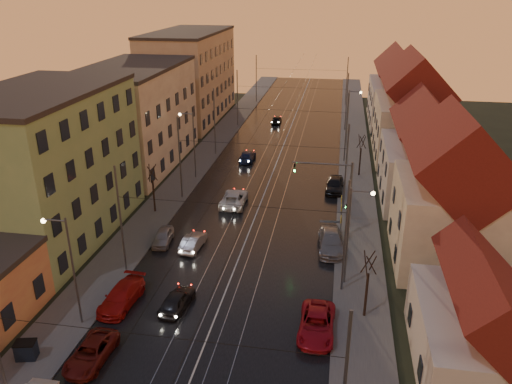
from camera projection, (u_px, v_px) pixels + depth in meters
The scene contains 46 objects.
ground at pixel (199, 359), 30.85m from camera, with size 160.00×160.00×0.00m, color black.
road at pixel (279, 156), 67.22m from camera, with size 16.00×120.00×0.04m, color black.
sidewalk_left at pixel (208, 151), 68.74m from camera, with size 4.00×120.00×0.15m, color #4C4C4C.
sidewalk_right at pixel (355, 159), 65.65m from camera, with size 4.00×120.00×0.15m, color #4C4C4C.
tram_rail_0 at pixel (263, 155), 67.55m from camera, with size 0.06×120.00×0.03m, color gray.
tram_rail_1 at pixel (274, 155), 67.32m from camera, with size 0.06×120.00×0.03m, color gray.
tram_rail_2 at pixel (285, 156), 67.09m from camera, with size 0.06×120.00×0.03m, color gray.
tram_rail_3 at pixel (296, 156), 66.87m from camera, with size 0.06×120.00×0.03m, color gray.
apartment_left_1 at pixel (46, 168), 43.77m from camera, with size 10.00×18.00×13.00m, color #709961.
apartment_left_2 at pixel (135, 118), 62.15m from camera, with size 10.00×20.00×12.00m, color tan.
apartment_left_3 at pixel (190, 77), 83.59m from camera, with size 10.00×24.00×14.00m, color tan.
house_right_0 at pixel (490, 329), 28.92m from camera, with size 8.16×10.20×5.80m.
house_right_1 at pixel (453, 201), 39.76m from camera, with size 8.67×10.20×10.80m.
house_right_2 at pixel (428, 158), 51.90m from camera, with size 9.18×12.24×9.20m.
house_right_3 at pixel (412, 113), 65.09m from camera, with size 9.18×14.28×11.50m.
house_right_4 at pixel (399, 92), 81.75m from camera, with size 9.18×16.32×10.00m.
catenary_pole_l_1 at pixel (121, 220), 38.63m from camera, with size 0.16×0.16×9.00m, color #595B60.
catenary_pole_r_1 at pixel (345, 238), 35.97m from camera, with size 0.16×0.16×9.00m, color #595B60.
catenary_pole_l_2 at pixel (180, 159), 52.27m from camera, with size 0.16×0.16×9.00m, color #595B60.
catenary_pole_r_2 at pixel (346, 168), 49.61m from camera, with size 0.16×0.16×9.00m, color #595B60.
catenary_pole_l_3 at pixel (215, 122), 65.91m from camera, with size 0.16×0.16×9.00m, color #595B60.
catenary_pole_r_3 at pixel (346, 128), 63.25m from camera, with size 0.16×0.16×9.00m, color #595B60.
catenary_pole_l_4 at pixel (237, 99), 79.55m from camera, with size 0.16×0.16×9.00m, color #595B60.
catenary_pole_r_4 at pixel (347, 103), 76.89m from camera, with size 0.16×0.16×9.00m, color #595B60.
catenary_pole_l_5 at pixel (256, 79), 95.91m from camera, with size 0.16×0.16×9.00m, color #595B60.
catenary_pole_r_5 at pixel (347, 82), 93.26m from camera, with size 0.16×0.16×9.00m, color #595B60.
street_lamp_0 at pixel (68, 261), 32.19m from camera, with size 1.75×0.32×8.00m.
street_lamp_1 at pixel (353, 228), 36.65m from camera, with size 1.75×0.32×8.00m.
street_lamp_2 at pixel (191, 139), 57.65m from camera, with size 1.75×0.32×8.00m.
street_lamp_3 at pixel (350, 112), 69.39m from camera, with size 1.75×0.32×8.00m.
traffic_light_mast at pixel (339, 189), 44.21m from camera, with size 5.30×0.32×7.20m.
bare_tree_0 at pixel (153, 190), 49.65m from camera, with size 1.09×1.09×5.11m.
bare_tree_1 at pixel (367, 287), 33.77m from camera, with size 1.09×1.09×5.11m.
bare_tree_2 at pixel (360, 156), 59.20m from camera, with size 1.09×1.09×5.11m.
driving_car_0 at pixel (177, 300), 35.46m from camera, with size 1.57×3.90×1.33m, color black.
driving_car_1 at pixel (193, 242), 43.51m from camera, with size 1.36×3.89×1.28m, color #AAA9AF.
driving_car_2 at pixel (234, 198), 52.08m from camera, with size 2.41×5.22×1.45m, color silver.
driving_car_3 at pixel (247, 156), 65.11m from camera, with size 1.77×4.37×1.27m, color #172245.
driving_car_4 at pixel (276, 120), 82.53m from camera, with size 1.48×3.67×1.25m, color black.
parked_left_1 at pixel (91, 353), 30.48m from camera, with size 2.02×4.37×1.22m, color #5B130F.
parked_left_2 at pixel (122, 296), 35.82m from camera, with size 1.97×4.84×1.40m, color #A61210.
parked_left_3 at pixel (163, 237), 44.40m from camera, with size 1.46×3.64×1.24m, color #9F9FA4.
parked_right_0 at pixel (317, 324), 32.90m from camera, with size 2.31×5.02×1.39m, color #AC111F.
parked_right_1 at pixel (331, 241), 43.30m from camera, with size 2.17×5.35×1.55m, color gray.
parked_right_2 at pixel (335, 185), 55.48m from camera, with size 1.86×4.62×1.57m, color black.
dumpster at pixel (26, 351), 30.52m from camera, with size 1.20×0.80×1.10m, color black.
Camera 1 is at (7.58, -23.53, 21.46)m, focal length 35.00 mm.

